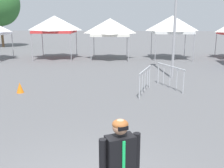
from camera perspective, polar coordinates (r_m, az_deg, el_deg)
canopy_tent_left_of_center at (r=22.06m, az=-12.36°, el=12.57°), size 3.30×3.30×3.43m
canopy_tent_far_left at (r=21.11m, az=-0.41°, el=12.26°), size 3.15×3.15×3.23m
canopy_tent_far_right at (r=21.98m, az=12.96°, el=12.49°), size 3.13×3.13×3.44m
person_foreground at (r=4.09m, az=1.74°, el=-17.45°), size 0.60×0.40×1.78m
crowd_barrier_near_person at (r=12.47m, az=12.54°, el=2.45°), size 1.00×1.89×1.08m
crowd_barrier_mid_lot at (r=11.47m, az=7.19°, el=1.70°), size 0.60×2.04×1.08m
traffic_cone_lot_center at (r=12.23m, az=-19.38°, el=-0.74°), size 0.32×0.32×0.46m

